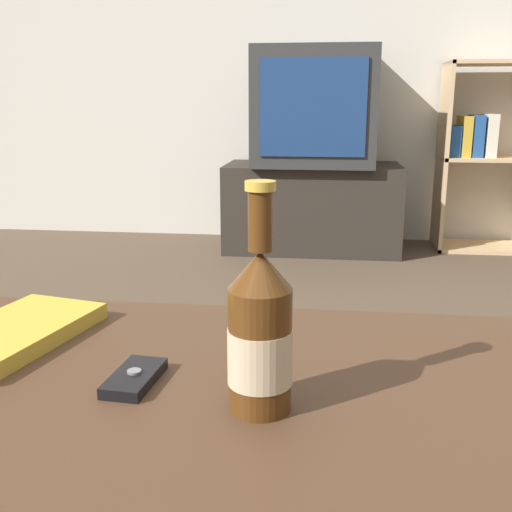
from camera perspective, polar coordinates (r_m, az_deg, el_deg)
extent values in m
cube|color=beige|center=(3.70, 5.14, 21.97)|extent=(8.00, 0.05, 2.60)
cube|color=#422B1C|center=(0.74, -4.50, -14.14)|extent=(1.18, 0.62, 0.04)
cube|color=#28231E|center=(3.39, 5.37, 4.67)|extent=(0.96, 0.49, 0.48)
cube|color=#2D2D2D|center=(3.35, 5.59, 13.91)|extent=(0.64, 0.58, 0.61)
cube|color=navy|center=(3.05, 5.44, 13.87)|extent=(0.53, 0.01, 0.48)
cube|color=tan|center=(3.52, 17.28, 8.91)|extent=(0.02, 0.30, 1.02)
cube|color=tan|center=(3.65, 20.70, 0.81)|extent=(0.54, 0.30, 0.02)
cube|color=tan|center=(3.57, 21.41, 8.65)|extent=(0.54, 0.30, 0.02)
cube|color=tan|center=(3.57, 22.17, 16.67)|extent=(0.54, 0.30, 0.02)
cube|color=navy|center=(3.52, 18.18, 10.37)|extent=(0.06, 0.21, 0.17)
cube|color=#B7932D|center=(3.53, 19.18, 10.72)|extent=(0.05, 0.21, 0.22)
cube|color=navy|center=(3.54, 20.14, 10.70)|extent=(0.06, 0.21, 0.22)
cube|color=beige|center=(3.56, 21.23, 10.66)|extent=(0.06, 0.21, 0.23)
cylinder|color=#47280F|center=(0.67, 0.39, -8.93)|extent=(0.07, 0.07, 0.14)
cylinder|color=tan|center=(0.67, 0.39, -9.49)|extent=(0.07, 0.07, 0.06)
cone|color=#47280F|center=(0.64, 0.40, -1.35)|extent=(0.07, 0.07, 0.04)
cylinder|color=#47280F|center=(0.62, 0.41, 3.35)|extent=(0.03, 0.03, 0.06)
cylinder|color=#B79333|center=(0.62, 0.42, 6.71)|extent=(0.03, 0.03, 0.01)
cube|color=black|center=(0.76, -11.49, -11.30)|extent=(0.06, 0.10, 0.01)
cylinder|color=slate|center=(0.76, -11.52, -10.72)|extent=(0.02, 0.02, 0.00)
cube|color=#B7932D|center=(0.94, -22.25, -6.91)|extent=(0.20, 0.29, 0.02)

